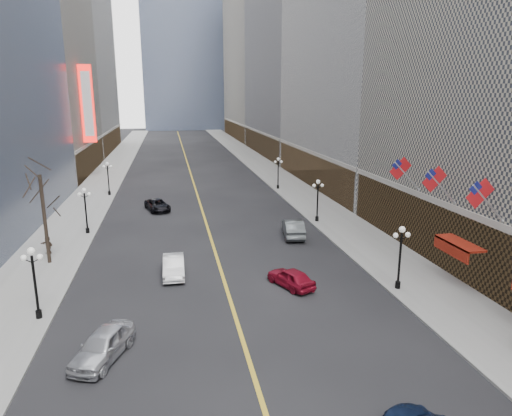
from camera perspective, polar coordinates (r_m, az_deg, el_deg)
name	(u,v)px	position (r m, az deg, el deg)	size (l,w,h in m)	color
sidewalk_east	(286,183)	(70.87, 3.74, 3.09)	(6.00, 230.00, 0.15)	gray
sidewalk_west	(97,190)	(69.44, -19.26, 2.11)	(6.00, 230.00, 0.15)	gray
lane_line	(191,176)	(78.59, -8.08, 4.00)	(0.25, 200.00, 0.02)	gold
bldg_east_c	(316,46)	(109.19, 7.50, 19.49)	(26.60, 40.60, 48.80)	gray
bldg_east_d	(273,36)	(151.21, 2.18, 20.66)	(26.60, 46.60, 62.80)	#AEA590
streetlamp_east_1	(400,251)	(33.08, 17.61, -5.14)	(1.26, 0.44, 4.52)	black
streetlamp_east_2	(318,196)	(49.02, 7.72, 1.50)	(1.26, 0.44, 4.52)	black
streetlamp_east_3	(278,170)	(66.03, 2.79, 4.80)	(1.26, 0.44, 4.52)	black
streetlamp_west_1	(34,276)	(30.41, -26.00, -7.61)	(1.26, 0.44, 4.52)	black
streetlamp_west_2	(85,206)	(47.27, -20.56, 0.26)	(1.26, 0.44, 4.52)	black
streetlamp_west_3	(108,175)	(64.74, -18.02, 3.95)	(1.26, 0.44, 4.52)	black
flag_3	(482,196)	(31.42, 26.43, 1.36)	(2.87, 0.12, 2.87)	#B2B2B7
flag_4	(436,181)	(35.44, 21.62, 3.11)	(2.87, 0.12, 2.87)	#B2B2B7
flag_5	(402,171)	(39.68, 17.81, 4.49)	(2.87, 0.12, 2.87)	#B2B2B7
awning_c	(457,245)	(35.23, 23.83, -4.23)	(1.40, 4.00, 0.93)	maroon
theatre_marquee	(87,104)	(78.35, -20.33, 12.09)	(2.00, 0.55, 12.00)	red
tree_west_far	(41,189)	(39.30, -25.26, 2.18)	(3.60, 3.60, 7.92)	#2D231C
car_nb_near	(103,345)	(25.83, -18.61, -15.94)	(1.85, 4.59, 1.56)	silver
car_nb_mid	(174,266)	(35.40, -10.26, -7.15)	(1.57, 4.49, 1.48)	silver
car_nb_far	(158,205)	(55.35, -12.20, 0.36)	(2.21, 4.80, 1.33)	black
car_sb_mid	(291,278)	(32.99, 4.39, -8.66)	(1.63, 4.05, 1.38)	maroon
car_sb_far	(293,228)	(44.27, 4.67, -2.51)	(1.80, 5.16, 1.70)	#515759
ped_west_far	(48,245)	(42.87, -24.58, -4.21)	(1.44, 0.41, 1.55)	#33261C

